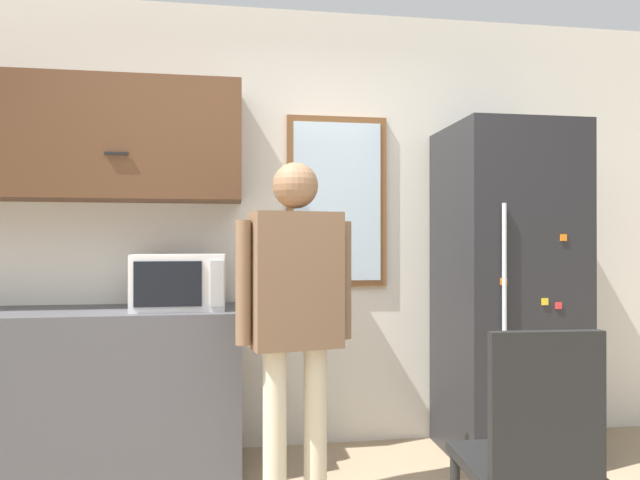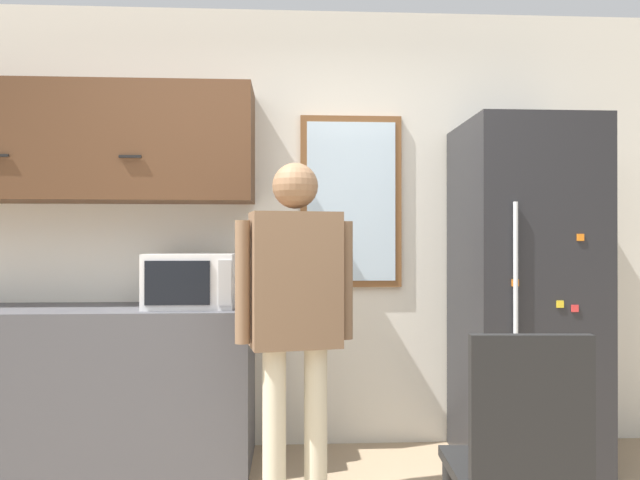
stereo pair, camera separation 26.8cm
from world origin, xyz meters
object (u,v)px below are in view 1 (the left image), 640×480
Objects in this scene: microwave at (180,281)px; chair at (532,449)px; refrigerator at (506,291)px; person at (295,299)px.

chair is (1.34, -1.34, -0.52)m from microwave.
microwave is 0.25× the size of refrigerator.
chair is at bearing -44.96° from microwave.
refrigerator is at bearing -110.24° from chair.
refrigerator is (1.89, -0.06, -0.07)m from microwave.
chair is (0.76, -0.76, -0.47)m from person.
person reaches higher than chair.
person is at bearing -44.93° from microwave.
microwave reaches higher than chair.
refrigerator is 1.46m from chair.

